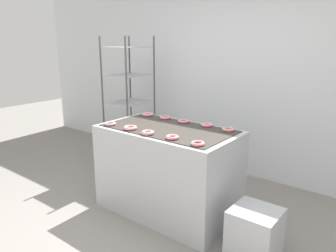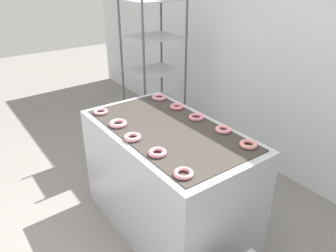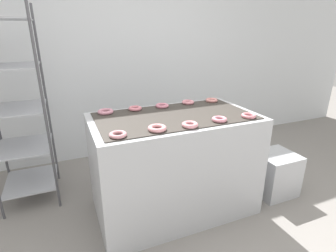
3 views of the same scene
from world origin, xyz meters
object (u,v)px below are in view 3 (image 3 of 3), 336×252
Objects in this scene: donut_far_left at (135,108)px; fryer_machine at (174,164)px; baking_rack_cart at (17,109)px; donut_far_center at (162,106)px; donut_near_left at (157,128)px; donut_far_leftmost at (106,112)px; donut_far_rightmost at (212,100)px; glaze_bin at (274,173)px; donut_near_center at (190,125)px; donut_near_rightmost at (249,116)px; donut_near_leftmost at (118,135)px; donut_near_right at (219,119)px; donut_far_right at (188,102)px.

fryer_machine is at bearing -47.09° from donut_far_left.
baking_rack_cart is 1.34m from donut_far_center.
baking_rack_cart is at bearing 135.11° from donut_near_left.
baking_rack_cart is at bearing 156.73° from donut_far_left.
donut_far_center is (0.53, -0.01, -0.00)m from donut_far_leftmost.
donut_far_leftmost is 1.08m from donut_far_rightmost.
donut_far_left is at bearing 161.01° from glaze_bin.
donut_far_rightmost is (0.55, 0.58, -0.00)m from donut_near_center.
donut_far_center is (0.26, 0.56, -0.00)m from donut_near_left.
baking_rack_cart reaches higher than donut_near_rightmost.
glaze_bin is at bearing 4.65° from donut_near_left.
baking_rack_cart reaches higher than donut_far_left.
donut_near_center is (0.55, -0.01, 0.00)m from donut_near_leftmost.
glaze_bin is (1.07, -0.17, -0.25)m from fryer_machine.
glaze_bin is 3.62× the size of donut_near_leftmost.
donut_far_leftmost is at bearing 179.52° from donut_far_rightmost.
glaze_bin is 1.59m from donut_far_left.
donut_near_center and donut_near_right have the same top height.
fryer_machine is 0.63m from donut_far_left.
donut_near_leftmost and donut_far_center have the same top height.
donut_near_left reaches higher than fryer_machine.
donut_near_right reaches higher than glaze_bin.
donut_far_left is at bearing 144.84° from donut_near_rightmost.
donut_far_rightmost is (-0.01, 0.57, 0.00)m from donut_near_rightmost.
donut_far_rightmost is (-0.53, 0.45, 0.73)m from glaze_bin.
donut_near_left is at bearing -145.10° from donut_far_rightmost.
donut_near_center reaches higher than fryer_machine.
baking_rack_cart is 1.62m from donut_near_center.
donut_far_center is at bearing 46.13° from donut_near_leftmost.
donut_near_right reaches higher than donut_near_leftmost.
donut_near_right is (0.82, 0.01, 0.00)m from donut_near_leftmost.
donut_near_leftmost is at bearing -152.52° from donut_far_rightmost.
fryer_machine is at bearing 88.14° from donut_near_center.
donut_far_center is (0.55, 0.57, 0.00)m from donut_near_leftmost.
donut_far_left is at bearing 133.34° from donut_near_right.
baking_rack_cart is at bearing 159.15° from glaze_bin.
donut_near_right is 1.00× the size of donut_far_rightmost.
donut_far_rightmost is (1.08, -0.01, -0.00)m from donut_far_leftmost.
fryer_machine is 1.54m from baking_rack_cart.
donut_near_right is 0.99m from donut_far_leftmost.
donut_far_right is (-0.27, 0.59, 0.00)m from donut_near_rightmost.
donut_near_right is 1.01× the size of donut_far_left.
donut_far_left is (-0.82, 0.58, 0.00)m from donut_near_rightmost.
donut_near_rightmost is (-0.52, -0.12, 0.73)m from glaze_bin.
donut_far_left is (-0.54, 0.57, -0.00)m from donut_near_right.
donut_far_leftmost is 0.53m from donut_far_center.
donut_near_leftmost is 1.11m from donut_near_rightmost.
donut_far_left and donut_far_rightmost have the same top height.
donut_far_leftmost is 1.12× the size of donut_far_rightmost.
donut_far_left reaches higher than donut_near_leftmost.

